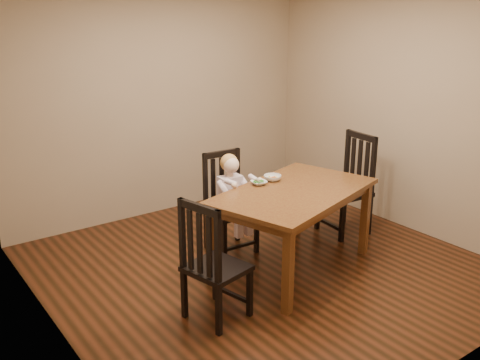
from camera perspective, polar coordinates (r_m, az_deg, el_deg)
room at (r=4.92m, az=2.71°, el=4.88°), size 4.01×4.01×2.71m
dining_table at (r=5.12m, az=5.79°, el=-2.06°), size 1.84×1.40×0.81m
chair_child at (r=5.58m, az=-1.24°, el=-2.61°), size 0.48×0.46×1.05m
chair_left at (r=4.34m, az=-3.01°, el=-8.91°), size 0.52×0.54×1.05m
chair_right at (r=6.15m, az=11.52°, el=-0.62°), size 0.51×0.53×1.13m
toddler at (r=5.49m, az=-0.96°, el=-1.41°), size 0.34×0.42×0.55m
bowl_peas at (r=5.21m, az=2.03°, el=-0.29°), size 0.18×0.18×0.04m
bowl_veg at (r=5.34m, az=3.49°, el=0.23°), size 0.20×0.20×0.05m
fork at (r=5.16m, az=1.96°, el=-0.18°), size 0.11×0.09×0.05m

